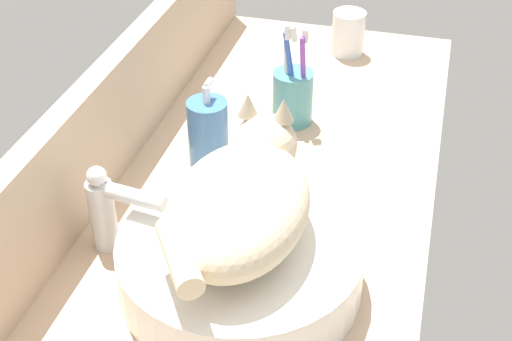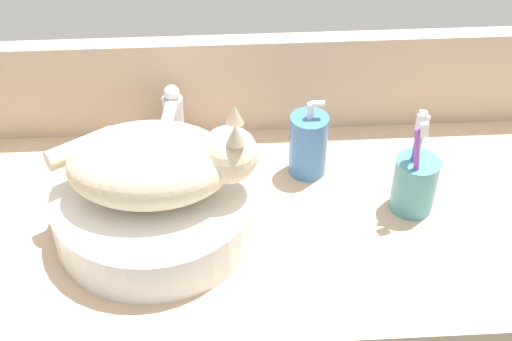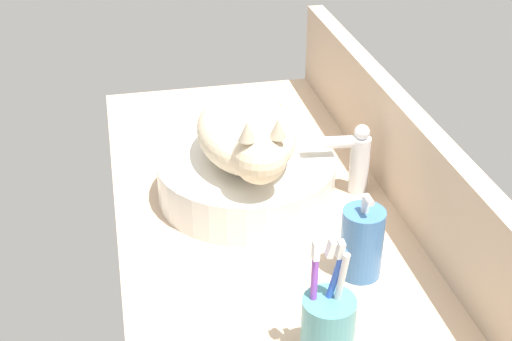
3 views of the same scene
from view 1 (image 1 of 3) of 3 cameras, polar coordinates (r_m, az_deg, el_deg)
ground_plane at (r=109.85cm, az=-0.10°, el=-3.74°), size 133.71×52.61×4.00cm
backsplash_panel at (r=110.87cm, az=-12.44°, el=2.94°), size 133.71×3.60×18.51cm
sink_basin at (r=93.75cm, az=-1.25°, el=-7.43°), size 31.97×31.97×7.64cm
cat at (r=88.47cm, az=-1.13°, el=-2.33°), size 32.31×17.32×14.00cm
faucet at (r=99.02cm, az=-11.73°, el=-2.88°), size 4.13×11.86×13.60cm
soap_dispenser at (r=114.90cm, az=-3.85°, el=3.03°), size 6.54×6.54×14.77cm
toothbrush_cup at (r=126.06cm, az=2.88°, el=6.05°), size 7.13×7.13×18.69cm
water_glass at (r=151.48cm, az=7.37°, el=10.70°), size 6.84×6.84×9.13cm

